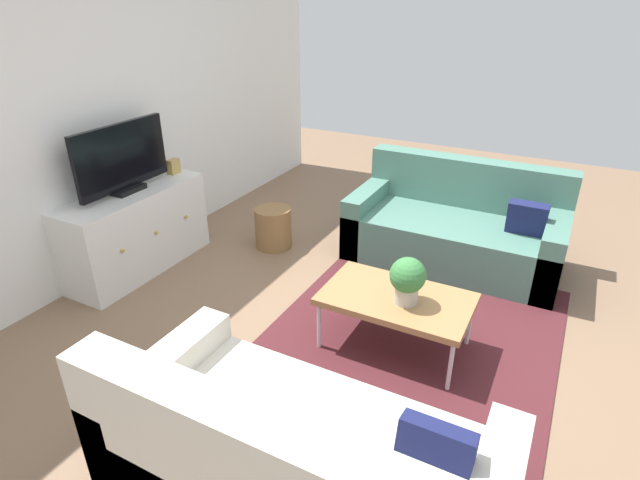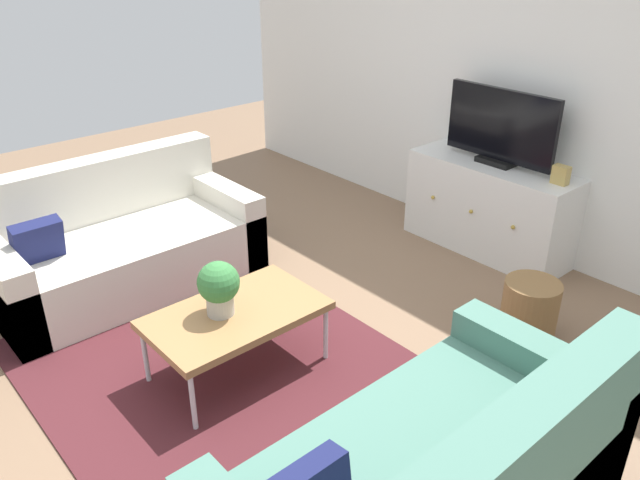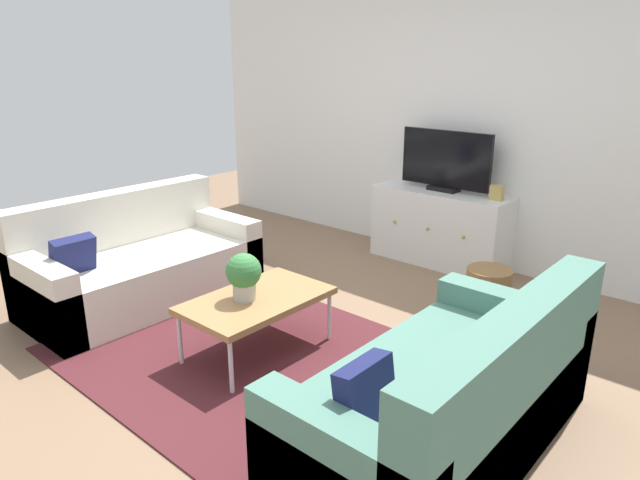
{
  "view_description": "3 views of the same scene",
  "coord_description": "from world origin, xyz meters",
  "px_view_note": "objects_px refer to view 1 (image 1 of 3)",
  "views": [
    {
      "loc": [
        -2.75,
        -0.92,
        2.2
      ],
      "look_at": [
        0.0,
        0.52,
        0.66
      ],
      "focal_mm": 28.51,
      "sensor_mm": 36.0,
      "label": 1
    },
    {
      "loc": [
        2.46,
        -1.64,
        2.3
      ],
      "look_at": [
        0.0,
        0.52,
        0.66
      ],
      "focal_mm": 35.29,
      "sensor_mm": 36.0,
      "label": 2
    },
    {
      "loc": [
        2.53,
        -2.35,
        1.91
      ],
      "look_at": [
        0.0,
        0.52,
        0.66
      ],
      "focal_mm": 31.84,
      "sensor_mm": 36.0,
      "label": 3
    }
  ],
  "objects_px": {
    "tv_console": "(137,231)",
    "flat_screen_tv": "(122,159)",
    "wicker_basket": "(273,228)",
    "couch_right_side": "(457,229)",
    "potted_plant": "(407,279)",
    "coffee_table": "(397,300)",
    "mantel_clock": "(173,166)",
    "couch_left_side": "(293,475)"
  },
  "relations": [
    {
      "from": "coffee_table",
      "to": "mantel_clock",
      "type": "bearing_deg",
      "value": 76.89
    },
    {
      "from": "couch_right_side",
      "to": "coffee_table",
      "type": "xyz_separation_m",
      "value": [
        -1.48,
        0.04,
        0.09
      ]
    },
    {
      "from": "couch_right_side",
      "to": "potted_plant",
      "type": "height_order",
      "value": "couch_right_side"
    },
    {
      "from": "couch_left_side",
      "to": "couch_right_side",
      "type": "xyz_separation_m",
      "value": [
        2.88,
        0.0,
        0.0
      ]
    },
    {
      "from": "couch_right_side",
      "to": "potted_plant",
      "type": "distance_m",
      "value": 1.54
    },
    {
      "from": "flat_screen_tv",
      "to": "mantel_clock",
      "type": "height_order",
      "value": "flat_screen_tv"
    },
    {
      "from": "couch_right_side",
      "to": "tv_console",
      "type": "relative_size",
      "value": 1.38
    },
    {
      "from": "wicker_basket",
      "to": "couch_right_side",
      "type": "bearing_deg",
      "value": -69.88
    },
    {
      "from": "tv_console",
      "to": "flat_screen_tv",
      "type": "height_order",
      "value": "flat_screen_tv"
    },
    {
      "from": "potted_plant",
      "to": "wicker_basket",
      "type": "relative_size",
      "value": 0.81
    },
    {
      "from": "couch_left_side",
      "to": "mantel_clock",
      "type": "xyz_separation_m",
      "value": [
        1.95,
        2.37,
        0.49
      ]
    },
    {
      "from": "tv_console",
      "to": "flat_screen_tv",
      "type": "relative_size",
      "value": 1.46
    },
    {
      "from": "coffee_table",
      "to": "mantel_clock",
      "type": "relative_size",
      "value": 7.43
    },
    {
      "from": "couch_left_side",
      "to": "coffee_table",
      "type": "relative_size",
      "value": 1.86
    },
    {
      "from": "couch_left_side",
      "to": "wicker_basket",
      "type": "relative_size",
      "value": 4.67
    },
    {
      "from": "potted_plant",
      "to": "mantel_clock",
      "type": "relative_size",
      "value": 2.39
    },
    {
      "from": "couch_right_side",
      "to": "mantel_clock",
      "type": "height_order",
      "value": "couch_right_side"
    },
    {
      "from": "flat_screen_tv",
      "to": "couch_left_side",
      "type": "bearing_deg",
      "value": -120.64
    },
    {
      "from": "couch_right_side",
      "to": "wicker_basket",
      "type": "bearing_deg",
      "value": 110.12
    },
    {
      "from": "tv_console",
      "to": "couch_right_side",
      "type": "bearing_deg",
      "value": -58.37
    },
    {
      "from": "coffee_table",
      "to": "couch_right_side",
      "type": "bearing_deg",
      "value": -1.42
    },
    {
      "from": "flat_screen_tv",
      "to": "couch_right_side",
      "type": "bearing_deg",
      "value": -58.58
    },
    {
      "from": "coffee_table",
      "to": "flat_screen_tv",
      "type": "distance_m",
      "value": 2.44
    },
    {
      "from": "flat_screen_tv",
      "to": "coffee_table",
      "type": "bearing_deg",
      "value": -90.38
    },
    {
      "from": "flat_screen_tv",
      "to": "potted_plant",
      "type": "bearing_deg",
      "value": -91.2
    },
    {
      "from": "wicker_basket",
      "to": "potted_plant",
      "type": "bearing_deg",
      "value": -120.27
    },
    {
      "from": "coffee_table",
      "to": "flat_screen_tv",
      "type": "relative_size",
      "value": 1.08
    },
    {
      "from": "coffee_table",
      "to": "wicker_basket",
      "type": "distance_m",
      "value": 1.79
    },
    {
      "from": "couch_right_side",
      "to": "tv_console",
      "type": "xyz_separation_m",
      "value": [
        -1.46,
        2.37,
        0.07
      ]
    },
    {
      "from": "coffee_table",
      "to": "wicker_basket",
      "type": "bearing_deg",
      "value": 59.56
    },
    {
      "from": "flat_screen_tv",
      "to": "mantel_clock",
      "type": "bearing_deg",
      "value": -2.17
    },
    {
      "from": "couch_left_side",
      "to": "mantel_clock",
      "type": "bearing_deg",
      "value": 50.65
    },
    {
      "from": "wicker_basket",
      "to": "coffee_table",
      "type": "bearing_deg",
      "value": -120.44
    },
    {
      "from": "coffee_table",
      "to": "mantel_clock",
      "type": "distance_m",
      "value": 2.43
    },
    {
      "from": "tv_console",
      "to": "mantel_clock",
      "type": "distance_m",
      "value": 0.67
    },
    {
      "from": "potted_plant",
      "to": "wicker_basket",
      "type": "height_order",
      "value": "potted_plant"
    },
    {
      "from": "flat_screen_tv",
      "to": "mantel_clock",
      "type": "distance_m",
      "value": 0.57
    },
    {
      "from": "coffee_table",
      "to": "tv_console",
      "type": "relative_size",
      "value": 0.74
    },
    {
      "from": "mantel_clock",
      "to": "coffee_table",
      "type": "bearing_deg",
      "value": -103.11
    },
    {
      "from": "potted_plant",
      "to": "tv_console",
      "type": "xyz_separation_m",
      "value": [
        0.05,
        2.41,
        -0.22
      ]
    },
    {
      "from": "couch_left_side",
      "to": "tv_console",
      "type": "xyz_separation_m",
      "value": [
        1.42,
        2.37,
        0.07
      ]
    },
    {
      "from": "potted_plant",
      "to": "wicker_basket",
      "type": "distance_m",
      "value": 1.9
    }
  ]
}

